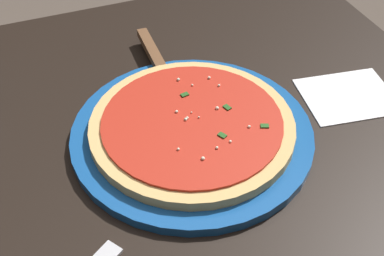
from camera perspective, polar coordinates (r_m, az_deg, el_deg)
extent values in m
cube|color=black|center=(1.41, 9.10, 1.02)|extent=(0.06, 0.06, 0.72)
cube|color=black|center=(0.81, -2.67, -0.65)|extent=(0.95, 0.79, 0.03)
cylinder|color=#195199|center=(0.78, 0.00, -0.67)|extent=(0.36, 0.36, 0.02)
cylinder|color=#DBB26B|center=(0.77, 0.00, 0.17)|extent=(0.30, 0.30, 0.02)
cylinder|color=red|center=(0.76, 0.00, 0.73)|extent=(0.27, 0.27, 0.00)
sphere|color=#EFEACC|center=(0.76, -0.52, 1.11)|extent=(0.00, 0.00, 0.00)
sphere|color=#EFEACC|center=(0.83, -1.50, 5.33)|extent=(0.01, 0.01, 0.01)
sphere|color=#EFEACC|center=(0.70, 1.21, -3.36)|extent=(0.01, 0.01, 0.01)
sphere|color=#EFEACC|center=(0.76, 0.76, 1.19)|extent=(0.00, 0.00, 0.00)
sphere|color=#EFEACC|center=(0.72, 2.75, -2.18)|extent=(0.00, 0.00, 0.00)
sphere|color=#EFEACC|center=(0.82, 2.97, 4.69)|extent=(0.00, 0.00, 0.00)
sphere|color=#EFEACC|center=(0.78, 2.77, 2.19)|extent=(0.01, 0.01, 0.01)
sphere|color=#EFEACC|center=(0.73, 4.23, -1.48)|extent=(0.00, 0.00, 0.00)
sphere|color=#EFEACC|center=(0.71, -1.51, -2.33)|extent=(0.00, 0.00, 0.00)
sphere|color=#EFEACC|center=(0.82, 0.04, 4.73)|extent=(0.00, 0.00, 0.00)
sphere|color=#EFEACC|center=(0.77, -0.05, 1.73)|extent=(0.00, 0.00, 0.00)
sphere|color=#EFEACC|center=(0.76, -0.71, 0.95)|extent=(0.00, 0.00, 0.00)
sphere|color=#EFEACC|center=(0.77, -1.70, 1.81)|extent=(0.00, 0.00, 0.00)
sphere|color=#EFEACC|center=(0.75, 6.28, 0.16)|extent=(0.00, 0.00, 0.00)
sphere|color=#EFEACC|center=(0.83, 1.89, 5.52)|extent=(0.00, 0.00, 0.00)
cube|color=#23561E|center=(0.80, -0.81, 3.68)|extent=(0.01, 0.01, 0.00)
cube|color=#23561E|center=(0.75, 7.96, 0.23)|extent=(0.01, 0.01, 0.00)
cube|color=#23561E|center=(0.78, 3.87, 2.28)|extent=(0.01, 0.01, 0.00)
cube|color=#23561E|center=(0.73, 3.34, -0.80)|extent=(0.01, 0.01, 0.00)
cube|color=silver|center=(0.84, -2.28, 4.15)|extent=(0.07, 0.09, 0.00)
cube|color=brown|center=(0.92, -4.42, 8.43)|extent=(0.02, 0.13, 0.01)
cube|color=white|center=(0.89, 16.72, 3.38)|extent=(0.16, 0.14, 0.00)
cube|color=silver|center=(0.65, -9.40, -13.66)|extent=(0.04, 0.04, 0.00)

